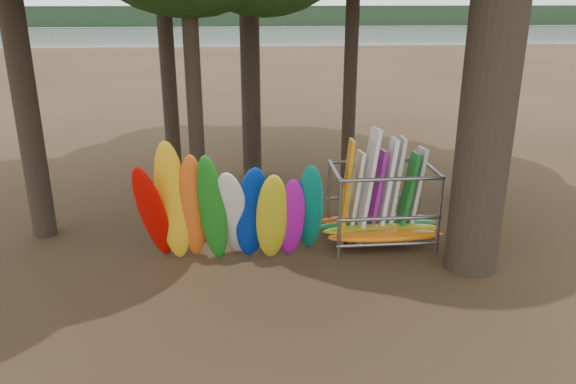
{
  "coord_description": "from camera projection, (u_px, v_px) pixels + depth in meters",
  "views": [
    {
      "loc": [
        -0.76,
        -10.97,
        5.77
      ],
      "look_at": [
        0.38,
        1.5,
        1.4
      ],
      "focal_mm": 35.0,
      "sensor_mm": 36.0,
      "label": 1
    }
  ],
  "objects": [
    {
      "name": "storage_rack",
      "position": [
        381.0,
        208.0,
        13.61
      ],
      "size": [
        3.0,
        1.61,
        2.89
      ],
      "color": "slate",
      "rests_on": "ground"
    },
    {
      "name": "far_shore",
      "position": [
        238.0,
        16.0,
        115.05
      ],
      "size": [
        160.0,
        4.0,
        4.0
      ],
      "primitive_type": "cube",
      "color": "black",
      "rests_on": "ground"
    },
    {
      "name": "lake",
      "position": [
        241.0,
        46.0,
        68.69
      ],
      "size": [
        160.0,
        160.0,
        0.0
      ],
      "primitive_type": "plane",
      "color": "gray",
      "rests_on": "ground"
    },
    {
      "name": "ground",
      "position": [
        277.0,
        275.0,
        12.28
      ],
      "size": [
        120.0,
        120.0,
        0.0
      ],
      "primitive_type": "plane",
      "color": "#47331E",
      "rests_on": "ground"
    },
    {
      "name": "kayak_row",
      "position": [
        230.0,
        212.0,
        12.26
      ],
      "size": [
        4.24,
        2.03,
        3.19
      ],
      "color": "#C80804",
      "rests_on": "ground"
    }
  ]
}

